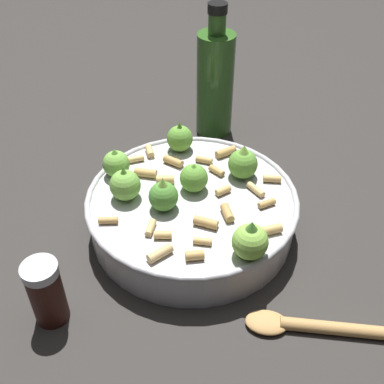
{
  "coord_description": "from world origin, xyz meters",
  "views": [
    {
      "loc": [
        0.32,
        -0.4,
        0.5
      ],
      "look_at": [
        0.0,
        0.0,
        0.07
      ],
      "focal_mm": 44.87,
      "sensor_mm": 36.0,
      "label": 1
    }
  ],
  "objects_px": {
    "cooking_pan": "(191,208)",
    "pepper_shaker": "(46,292)",
    "olive_oil_bottle": "(215,82)",
    "wooden_spoon": "(337,329)"
  },
  "relations": [
    {
      "from": "cooking_pan",
      "to": "pepper_shaker",
      "type": "bearing_deg",
      "value": -98.01
    },
    {
      "from": "pepper_shaker",
      "to": "olive_oil_bottle",
      "type": "height_order",
      "value": "olive_oil_bottle"
    },
    {
      "from": "olive_oil_bottle",
      "to": "wooden_spoon",
      "type": "xyz_separation_m",
      "value": [
        0.39,
        -0.26,
        -0.09
      ]
    },
    {
      "from": "olive_oil_bottle",
      "to": "wooden_spoon",
      "type": "bearing_deg",
      "value": -34.28
    },
    {
      "from": "olive_oil_bottle",
      "to": "cooking_pan",
      "type": "bearing_deg",
      "value": -59.68
    },
    {
      "from": "cooking_pan",
      "to": "olive_oil_bottle",
      "type": "xyz_separation_m",
      "value": [
        -0.14,
        0.23,
        0.06
      ]
    },
    {
      "from": "wooden_spoon",
      "to": "cooking_pan",
      "type": "bearing_deg",
      "value": 173.05
    },
    {
      "from": "cooking_pan",
      "to": "wooden_spoon",
      "type": "bearing_deg",
      "value": -6.95
    },
    {
      "from": "cooking_pan",
      "to": "wooden_spoon",
      "type": "height_order",
      "value": "cooking_pan"
    },
    {
      "from": "cooking_pan",
      "to": "wooden_spoon",
      "type": "xyz_separation_m",
      "value": [
        0.25,
        -0.03,
        -0.03
      ]
    }
  ]
}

